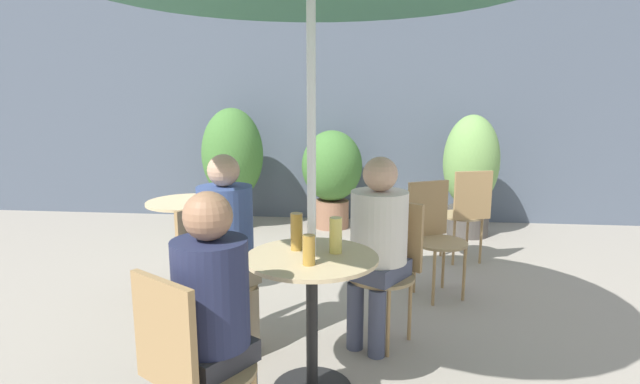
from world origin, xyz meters
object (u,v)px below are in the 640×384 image
Objects in this scene: bistro_chair_3 at (467,208)px; beer_glass_2 at (309,250)px; beer_glass_0 at (336,235)px; seated_person_2 at (214,304)px; potted_plant_2 at (471,171)px; beer_glass_1 at (297,231)px; bistro_chair_0 at (390,258)px; cafe_table_near at (312,296)px; potted_plant_0 at (233,159)px; bistro_chair_1 at (212,265)px; seated_person_1 at (228,239)px; bistro_chair_2 at (186,359)px; potted_plant_1 at (332,171)px; bistro_chair_4 at (434,228)px; cafe_table_far at (189,230)px; seated_person_0 at (378,237)px.

beer_glass_2 is (-1.17, -2.32, 0.29)m from bistro_chair_3.
seated_person_2 is at bearing -127.00° from beer_glass_0.
beer_glass_1 is at bearing -115.46° from potted_plant_2.
seated_person_2 is (-0.75, -1.19, 0.18)m from bistro_chair_0.
cafe_table_near is 3.46m from potted_plant_2.
potted_plant_0 is (-1.73, 2.57, 0.29)m from bistro_chair_0.
beer_glass_1 reaches higher than bistro_chair_0.
seated_person_2 is at bearing -90.00° from bistro_chair_0.
potted_plant_0 reaches higher than bistro_chair_1.
seated_person_1 is 0.90× the size of potted_plant_2.
bistro_chair_2 is 4.02m from potted_plant_1.
cafe_table_near is at bearing -145.28° from bistro_chair_4.
potted_plant_2 is (2.68, -0.06, -0.09)m from potted_plant_0.
beer_glass_2 is (0.66, -0.55, 0.29)m from bistro_chair_1.
beer_glass_1 is 3.26m from potted_plant_1.
cafe_table_far is 0.85× the size of bistro_chair_1.
bistro_chair_3 is 0.73× the size of seated_person_1.
potted_plant_0 is at bearing 47.28° from seated_person_1.
beer_glass_0 is at bearing -94.79° from seated_person_2.
potted_plant_1 is (0.49, 2.94, 0.14)m from bistro_chair_1.
bistro_chair_3 is at bearing -13.64° from bistro_chair_1.
bistro_chair_0 is 1.00× the size of bistro_chair_1.
potted_plant_0 is 1.05× the size of potted_plant_2.
seated_person_0 is at bearing -142.91° from bistro_chair_4.
potted_plant_2 is (1.37, 3.30, -0.09)m from beer_glass_2.
bistro_chair_1 is (0.45, -0.81, 0.01)m from cafe_table_far.
seated_person_2 is 0.69m from beer_glass_1.
beer_glass_0 is 0.23m from beer_glass_2.
seated_person_1 is 0.89m from seated_person_2.
bistro_chair_0 is 0.23m from seated_person_0.
bistro_chair_1 is 0.24m from seated_person_1.
cafe_table_near is 0.64× the size of seated_person_2.
beer_glass_0 is 0.14× the size of potted_plant_2.
bistro_chair_1 is 1.00× the size of bistro_chair_2.
beer_glass_0 is at bearing -84.60° from bistro_chair_0.
cafe_table_far is at bearing -141.84° from potted_plant_2.
seated_person_0 is at bearing -90.00° from seated_person_2.
bistro_chair_1 is at bearing -38.99° from seated_person_2.
bistro_chair_0 is at bearing 47.15° from bistro_chair_3.
cafe_table_near is at bearing -150.40° from beer_glass_0.
bistro_chair_4 is 1.73m from seated_person_1.
beer_glass_0 is 3.47m from potted_plant_0.
potted_plant_1 is at bearing 25.30° from seated_person_1.
bistro_chair_4 is 1.56m from beer_glass_0.
seated_person_2 is at bearing -122.21° from cafe_table_near.
seated_person_1 reaches higher than bistro_chair_3.
potted_plant_1 is at bearing -61.32° from bistro_chair_2.
bistro_chair_2 is at bearing -141.00° from seated_person_1.
seated_person_0 is at bearing -58.64° from potted_plant_0.
seated_person_0 is at bearing 46.67° from bistro_chair_3.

